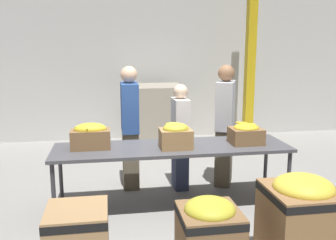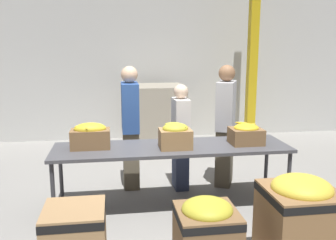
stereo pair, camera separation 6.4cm
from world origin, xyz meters
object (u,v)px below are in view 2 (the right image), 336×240
Objects in this scene: banana_box_1 at (175,135)px; volunteer_0 at (130,128)px; volunteer_2 at (181,137)px; sorting_table at (172,150)px; pallet_stack_0 at (158,117)px; banana_box_2 at (246,134)px; donation_bin_1 at (207,235)px; banana_box_0 at (90,136)px; volunteer_1 at (225,126)px; donation_bin_2 at (299,219)px; support_pillar at (253,47)px.

volunteer_0 is at bearing 119.99° from banana_box_1.
sorting_table is at bearing -21.41° from volunteer_2.
volunteer_0 is at bearing -107.34° from pallet_stack_0.
pallet_stack_0 reaches higher than banana_box_2.
banana_box_1 is at bearing 91.96° from donation_bin_1.
sorting_table is 7.62× the size of banana_box_1.
banana_box_1 is at bearing -8.58° from banana_box_0.
banana_box_1 is (1.03, -0.15, 0.00)m from banana_box_0.
banana_box_1 is (0.03, -0.10, 0.21)m from sorting_table.
volunteer_0 is 1.38m from volunteer_1.
sorting_table is at bearing 106.18° from banana_box_1.
donation_bin_1 is at bearing 13.77° from volunteer_0.
volunteer_2 is 2.25m from pallet_stack_0.
banana_box_0 is at bearing 124.74° from donation_bin_1.
sorting_table is 1.96× the size of volunteer_2.
sorting_table is 0.23m from banana_box_1.
volunteer_2 is 2.14m from donation_bin_1.
volunteer_0 is 0.73m from volunteer_2.
banana_box_1 is at bearing -24.35° from volunteer_1.
banana_box_1 reaches higher than sorting_table.
sorting_table is at bearing -3.34° from banana_box_0.
pallet_stack_0 is (1.17, 2.80, -0.33)m from banana_box_0.
volunteer_2 is 1.71× the size of donation_bin_2.
pallet_stack_0 reaches higher than banana_box_1.
banana_box_1 is 1.74m from donation_bin_2.
volunteer_0 is at bearing -140.55° from support_pillar.
support_pillar reaches higher than donation_bin_2.
banana_box_0 is 0.38× the size of pallet_stack_0.
banana_box_0 is at bearing 141.52° from donation_bin_2.
volunteer_1 is (0.87, 0.76, -0.08)m from banana_box_1.
support_pillar is at bearing 74.98° from donation_bin_2.
support_pillar is (2.06, 4.41, 1.62)m from donation_bin_1.
banana_box_2 is 0.56× the size of donation_bin_1.
sorting_table reaches higher than donation_bin_1.
support_pillar reaches higher than banana_box_2.
banana_box_2 reaches higher than donation_bin_2.
support_pillar is at bearing 53.87° from sorting_table.
donation_bin_1 is at bearing -91.30° from pallet_stack_0.
sorting_table is 0.97m from banana_box_2.
volunteer_2 is at bearing 24.26° from banana_box_0.
banana_box_2 is 0.23× the size of volunteer_1.
volunteer_1 is at bearing 93.81° from volunteer_2.
banana_box_2 reaches higher than sorting_table.
sorting_table is at bearing 178.47° from banana_box_2.
banana_box_2 is 1.54m from donation_bin_2.
banana_box_2 is 0.23× the size of volunteer_0.
donation_bin_2 is at bearing -90.19° from banana_box_2.
volunteer_2 is at bearing 139.09° from banana_box_2.
volunteer_1 is at bearing 36.73° from sorting_table.
pallet_stack_0 is at bearing 67.27° from banana_box_0.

